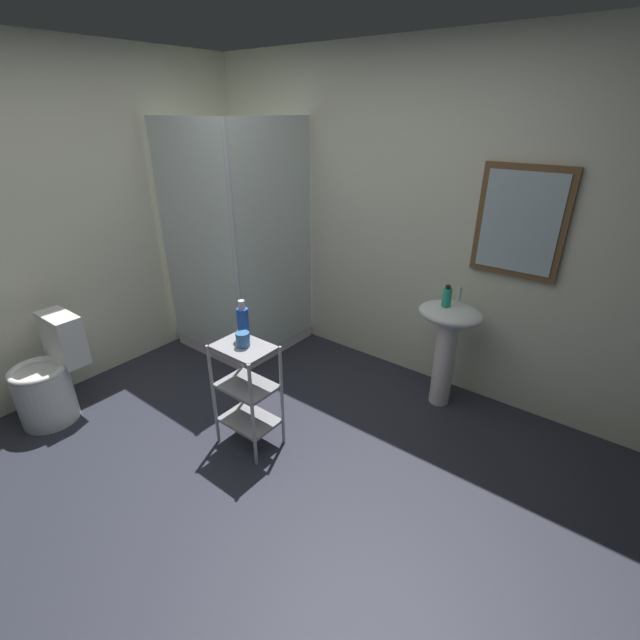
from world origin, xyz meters
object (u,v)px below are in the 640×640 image
Objects in this scene: hand_soap_bottle at (447,297)px; toilet at (49,379)px; shampoo_bottle_blue at (243,322)px; rinse_cup at (243,339)px; shower_stall at (243,301)px; pedestal_sink at (448,334)px; storage_cart at (247,388)px.

toilet is at bearing -138.89° from hand_soap_bottle.
shampoo_bottle_blue is (1.25, 0.74, 0.53)m from toilet.
toilet is at bearing -153.27° from rinse_cup.
shower_stall is 2.47× the size of pedestal_sink.
storage_cart is 8.15× the size of rinse_cup.
shampoo_bottle_blue is (0.94, -0.84, 0.39)m from shower_stall.
shower_stall is 7.85× the size of shampoo_bottle_blue.
shampoo_bottle_blue reaches higher than hand_soap_bottle.
shampoo_bottle_blue is 0.12m from rinse_cup.
pedestal_sink is 0.30m from hand_soap_bottle.
pedestal_sink is 5.37× the size of hand_soap_bottle.
shower_stall reaches higher than toilet.
hand_soap_bottle reaches higher than storage_cart.
shampoo_bottle_blue is (-0.86, -1.10, -0.03)m from hand_soap_bottle.
storage_cart is 4.90× the size of hand_soap_bottle.
storage_cart is (1.01, -0.92, -0.03)m from shower_stall.
toilet is 1.48m from storage_cart.
shampoo_bottle_blue is (-0.08, 0.08, 0.41)m from storage_cart.
toilet is at bearing -100.95° from shower_stall.
toilet is at bearing -149.22° from shampoo_bottle_blue.
toilet reaches higher than storage_cart.
rinse_cup is at bearing 127.44° from storage_cart.
pedestal_sink is at bearing 56.15° from storage_cart.
shower_stall reaches higher than pedestal_sink.
toilet is 2.85m from hand_soap_bottle.
hand_soap_bottle is (1.80, 0.25, 0.41)m from shower_stall.
hand_soap_bottle is 1.66× the size of rinse_cup.
shower_stall is 22.01× the size of rinse_cup.
shower_stall reaches higher than hand_soap_bottle.
pedestal_sink is 1.47m from rinse_cup.
hand_soap_bottle reaches higher than rinse_cup.
shampoo_bottle_blue reaches higher than pedestal_sink.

